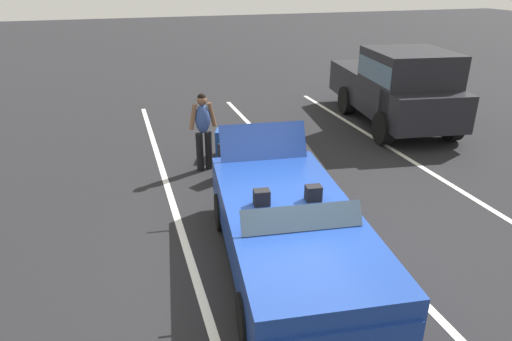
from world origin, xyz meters
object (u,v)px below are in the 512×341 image
object	(u,v)px
suitcase_small_carryon	(266,162)
traveler_person	(203,128)
suitcase_large_black	(231,159)
convertible_car	(294,239)
suitcase_medium_bright	(222,143)
duffel_bag	(266,155)
parked_pickup_truck_near	(399,86)

from	to	relation	value
suitcase_small_carryon	traveler_person	world-z (taller)	traveler_person
suitcase_large_black	convertible_car	bearing A→B (deg)	146.79
suitcase_large_black	suitcase_small_carryon	xyz separation A→B (m)	(0.10, 0.72, -0.11)
convertible_car	suitcase_medium_bright	bearing A→B (deg)	-174.43
suitcase_medium_bright	duffel_bag	size ratio (longest dim) A/B	0.88
traveler_person	parked_pickup_truck_near	distance (m)	5.74
suitcase_small_carryon	parked_pickup_truck_near	xyz separation A→B (m)	(-2.01, 4.39, 0.85)
suitcase_large_black	suitcase_medium_bright	bearing A→B (deg)	-36.64
suitcase_small_carryon	traveler_person	size ratio (longest dim) A/B	0.50
suitcase_medium_bright	parked_pickup_truck_near	distance (m)	5.15
duffel_bag	parked_pickup_truck_near	world-z (taller)	parked_pickup_truck_near
traveler_person	duffel_bag	bearing A→B (deg)	81.42
duffel_bag	parked_pickup_truck_near	distance (m)	4.51
duffel_bag	parked_pickup_truck_near	bearing A→B (deg)	108.32
duffel_bag	traveler_person	world-z (taller)	traveler_person
suitcase_large_black	duffel_bag	xyz separation A→B (m)	(-0.53, 0.93, -0.21)
suitcase_small_carryon	traveler_person	bearing A→B (deg)	-5.75
convertible_car	suitcase_small_carryon	bearing A→B (deg)	174.52
convertible_car	suitcase_small_carryon	xyz separation A→B (m)	(-3.43, 0.75, -0.34)
suitcase_large_black	traveler_person	distance (m)	0.88
suitcase_small_carryon	suitcase_medium_bright	bearing A→B (deg)	-40.92
parked_pickup_truck_near	suitcase_small_carryon	bearing A→B (deg)	-57.02
duffel_bag	parked_pickup_truck_near	size ratio (longest dim) A/B	0.14
convertible_car	traveler_person	bearing A→B (deg)	-167.22
traveler_person	parked_pickup_truck_near	world-z (taller)	parked_pickup_truck_near
suitcase_medium_bright	suitcase_large_black	bearing A→B (deg)	-73.98
suitcase_large_black	traveler_person	bearing A→B (deg)	8.41
convertible_car	duffel_bag	distance (m)	4.20
convertible_car	suitcase_large_black	distance (m)	3.54
suitcase_medium_bright	duffel_bag	distance (m)	1.07
suitcase_small_carryon	duffel_bag	xyz separation A→B (m)	(-0.63, 0.21, -0.10)
suitcase_medium_bright	parked_pickup_truck_near	xyz separation A→B (m)	(-0.76, 5.03, 0.80)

